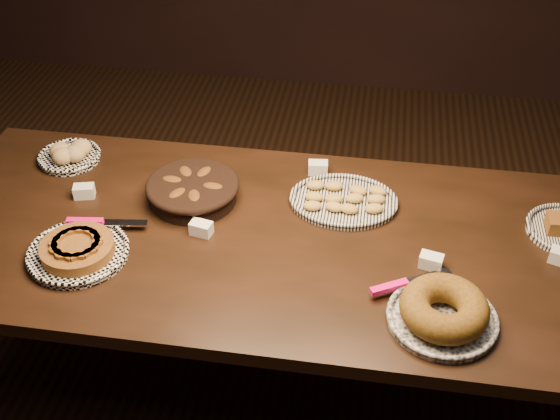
# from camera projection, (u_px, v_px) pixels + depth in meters

# --- Properties ---
(ground) EXTENTS (5.00, 5.00, 0.00)m
(ground) POSITION_uv_depth(u_px,v_px,m) (283.00, 384.00, 2.74)
(ground) COLOR black
(ground) RESTS_ON ground
(buffet_table) EXTENTS (2.40, 1.00, 0.75)m
(buffet_table) POSITION_uv_depth(u_px,v_px,m) (284.00, 254.00, 2.32)
(buffet_table) COLOR black
(buffet_table) RESTS_ON ground
(apple_tart_plate) EXTENTS (0.34, 0.34, 0.06)m
(apple_tart_plate) POSITION_uv_depth(u_px,v_px,m) (78.00, 250.00, 2.19)
(apple_tart_plate) COLOR white
(apple_tart_plate) RESTS_ON buffet_table
(madeleine_platter) EXTENTS (0.37, 0.30, 0.04)m
(madeleine_platter) POSITION_uv_depth(u_px,v_px,m) (344.00, 200.00, 2.40)
(madeleine_platter) COLOR black
(madeleine_platter) RESTS_ON buffet_table
(bundt_cake_plate) EXTENTS (0.37, 0.36, 0.10)m
(bundt_cake_plate) POSITION_uv_depth(u_px,v_px,m) (443.00, 311.00, 1.96)
(bundt_cake_plate) COLOR black
(bundt_cake_plate) RESTS_ON buffet_table
(croissant_basket) EXTENTS (0.37, 0.37, 0.08)m
(croissant_basket) POSITION_uv_depth(u_px,v_px,m) (193.00, 189.00, 2.40)
(croissant_basket) COLOR black
(croissant_basket) RESTS_ON buffet_table
(bread_roll_plate) EXTENTS (0.23, 0.23, 0.07)m
(bread_roll_plate) POSITION_uv_depth(u_px,v_px,m) (70.00, 154.00, 2.61)
(bread_roll_plate) COLOR white
(bread_roll_plate) RESTS_ON buffet_table
(tent_cards) EXTENTS (1.66, 0.51, 0.04)m
(tent_cards) POSITION_uv_depth(u_px,v_px,m) (312.00, 219.00, 2.31)
(tent_cards) COLOR white
(tent_cards) RESTS_ON buffet_table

